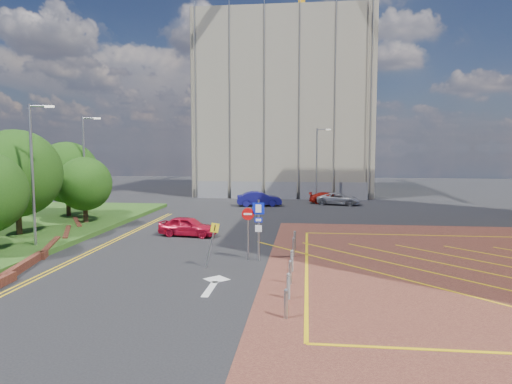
% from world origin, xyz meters
% --- Properties ---
extents(ground, '(140.00, 140.00, 0.00)m').
position_xyz_m(ground, '(0.00, 0.00, 0.00)').
color(ground, black).
rests_on(ground, ground).
extents(retaining_wall, '(6.06, 20.33, 0.40)m').
position_xyz_m(retaining_wall, '(-11.80, 2.00, 0.20)').
color(retaining_wall, brown).
rests_on(retaining_wall, ground).
extents(tree_b, '(5.60, 5.60, 6.74)m').
position_xyz_m(tree_b, '(-15.50, 5.00, 4.24)').
color(tree_b, '#3D2B1C').
rests_on(tree_b, grass_bed).
extents(tree_c, '(4.00, 4.00, 4.90)m').
position_xyz_m(tree_c, '(-13.50, 10.00, 3.19)').
color(tree_c, '#3D2B1C').
rests_on(tree_c, grass_bed).
extents(tree_d, '(5.00, 5.00, 6.08)m').
position_xyz_m(tree_d, '(-16.50, 13.00, 3.87)').
color(tree_d, '#3D2B1C').
rests_on(tree_d, grass_bed).
extents(lamp_left_near, '(1.53, 0.16, 8.00)m').
position_xyz_m(lamp_left_near, '(-12.42, 2.00, 4.66)').
color(lamp_left_near, '#9EA0A8').
rests_on(lamp_left_near, grass_bed).
extents(lamp_left_far, '(1.53, 0.16, 8.00)m').
position_xyz_m(lamp_left_far, '(-14.42, 12.00, 4.66)').
color(lamp_left_far, '#9EA0A8').
rests_on(lamp_left_far, grass_bed).
extents(lamp_back, '(1.53, 0.16, 8.00)m').
position_xyz_m(lamp_back, '(4.08, 28.00, 4.36)').
color(lamp_back, '#9EA0A8').
rests_on(lamp_back, ground).
extents(sign_cluster, '(1.17, 0.12, 3.20)m').
position_xyz_m(sign_cluster, '(0.30, 0.98, 1.95)').
color(sign_cluster, '#9EA0A8').
rests_on(sign_cluster, ground).
extents(warning_sign, '(0.71, 0.41, 2.25)m').
position_xyz_m(warning_sign, '(-1.59, -0.74, 1.43)').
color(warning_sign, '#9EA0A8').
rests_on(warning_sign, ground).
extents(bollard_row, '(0.14, 11.14, 0.90)m').
position_xyz_m(bollard_row, '(2.30, -1.67, 0.47)').
color(bollard_row, '#9EA0A8').
rests_on(bollard_row, forecourt).
extents(construction_building, '(21.20, 19.20, 22.00)m').
position_xyz_m(construction_building, '(0.00, 40.00, 11.00)').
color(construction_building, gray).
rests_on(construction_building, ground).
extents(construction_fence, '(21.60, 0.06, 2.00)m').
position_xyz_m(construction_fence, '(1.00, 30.00, 1.00)').
color(construction_fence, gray).
rests_on(construction_fence, ground).
extents(car_red_left, '(4.02, 2.01, 1.32)m').
position_xyz_m(car_red_left, '(-4.90, 7.13, 0.66)').
color(car_red_left, red).
rests_on(car_red_left, ground).
extents(car_blue_back, '(4.70, 2.36, 1.48)m').
position_xyz_m(car_blue_back, '(-1.83, 23.41, 0.74)').
color(car_blue_back, navy).
rests_on(car_blue_back, ground).
extents(car_red_back, '(4.16, 1.86, 1.18)m').
position_xyz_m(car_red_back, '(5.26, 26.37, 0.59)').
color(car_red_back, '#AB170E').
rests_on(car_red_back, ground).
extents(car_silver_back, '(4.75, 2.89, 1.23)m').
position_xyz_m(car_silver_back, '(6.26, 25.36, 0.62)').
color(car_silver_back, '#BABBC2').
rests_on(car_silver_back, ground).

